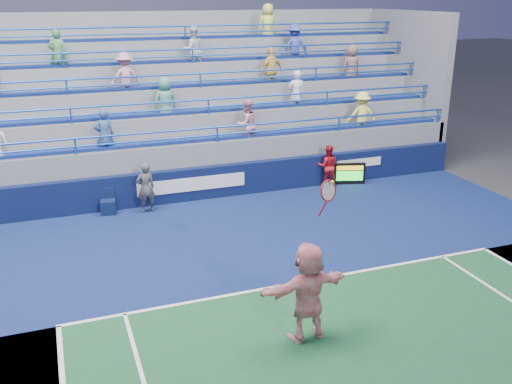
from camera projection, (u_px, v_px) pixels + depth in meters
name	position (u px, v px, depth m)	size (l,w,h in m)	color
ground	(299.00, 283.00, 13.55)	(120.00, 120.00, 0.00)	#333538
sponsor_wall	(220.00, 181.00, 19.12)	(18.00, 0.32, 1.10)	#0A173A
bleacher_stand	(192.00, 128.00, 22.13)	(18.00, 5.60, 6.13)	slate
serve_speed_board	(349.00, 174.00, 20.42)	(1.12, 0.44, 0.78)	black
judge_chair	(108.00, 206.00, 17.72)	(0.51, 0.51, 0.80)	#0B1838
tennis_player	(308.00, 291.00, 11.10)	(1.95, 0.78, 3.28)	white
line_judge	(146.00, 188.00, 17.68)	(0.59, 0.38, 1.61)	#141837
ball_girl	(328.00, 166.00, 20.09)	(0.73, 0.57, 1.50)	#B5141D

